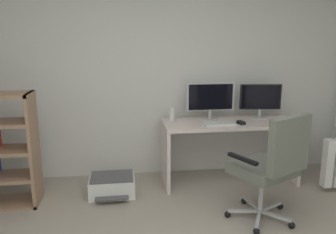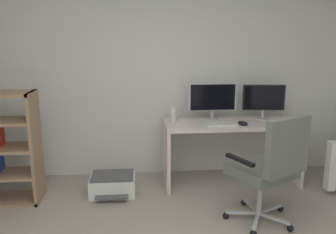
% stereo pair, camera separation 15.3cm
% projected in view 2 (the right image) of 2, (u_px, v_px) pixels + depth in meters
% --- Properties ---
extents(wall_back, '(4.86, 0.10, 2.68)m').
position_uv_depth(wall_back, '(151.00, 65.00, 4.09)').
color(wall_back, silver).
rests_on(wall_back, ground).
extents(desk, '(1.52, 0.58, 0.72)m').
position_uv_depth(desk, '(232.00, 138.00, 3.92)').
color(desk, silver).
rests_on(desk, ground).
extents(monitor_main, '(0.55, 0.18, 0.43)m').
position_uv_depth(monitor_main, '(213.00, 98.00, 3.93)').
color(monitor_main, '#B2B5B7').
rests_on(monitor_main, desk).
extents(monitor_secondary, '(0.48, 0.18, 0.40)m').
position_uv_depth(monitor_secondary, '(264.00, 99.00, 3.99)').
color(monitor_secondary, '#B2B5B7').
rests_on(monitor_secondary, desk).
extents(keyboard, '(0.35, 0.15, 0.02)m').
position_uv_depth(keyboard, '(221.00, 125.00, 3.74)').
color(keyboard, silver).
rests_on(keyboard, desk).
extents(computer_mouse, '(0.08, 0.11, 0.03)m').
position_uv_depth(computer_mouse, '(243.00, 123.00, 3.76)').
color(computer_mouse, black).
rests_on(computer_mouse, desk).
extents(desktop_speaker, '(0.07, 0.07, 0.17)m').
position_uv_depth(desktop_speaker, '(173.00, 114.00, 3.89)').
color(desktop_speaker, silver).
rests_on(desktop_speaker, desk).
extents(office_chair, '(0.67, 0.69, 1.03)m').
position_uv_depth(office_chair, '(270.00, 165.00, 2.98)').
color(office_chair, '#B7BABC').
rests_on(office_chair, ground).
extents(printer, '(0.48, 0.44, 0.22)m').
position_uv_depth(printer, '(113.00, 184.00, 3.72)').
color(printer, silver).
rests_on(printer, ground).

